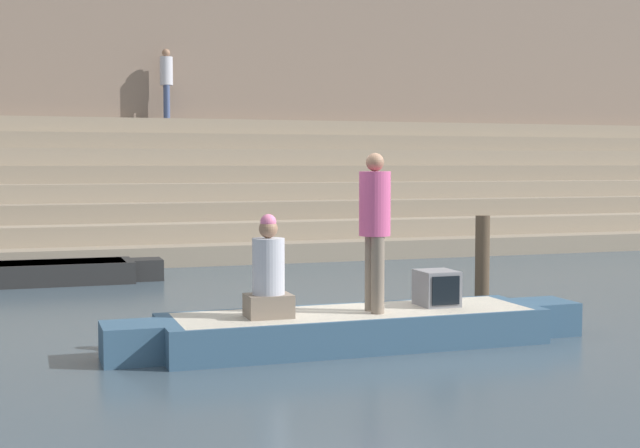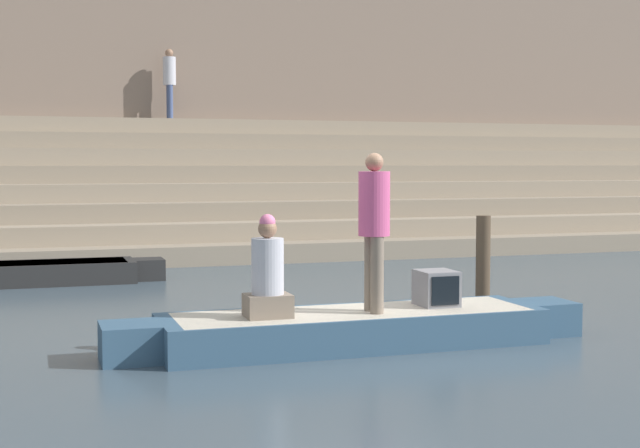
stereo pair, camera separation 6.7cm
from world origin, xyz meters
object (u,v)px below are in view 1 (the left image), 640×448
moored_boat_shore (22,273)px  person_on_steps (166,78)px  person_standing (375,221)px  person_rowing (269,276)px  mooring_post (482,263)px  rowboat_main (354,327)px  tv_set (437,288)px

moored_boat_shore → person_on_steps: 9.09m
person_standing → person_rowing: (-1.20, 0.05, -0.57)m
person_standing → mooring_post: bearing=27.7°
person_rowing → moored_boat_shore: bearing=94.5°
person_standing → person_on_steps: size_ratio=0.99×
rowboat_main → mooring_post: bearing=36.8°
person_rowing → mooring_post: 3.96m
tv_set → moored_boat_shore: 7.90m
person_on_steps → person_standing: bearing=44.0°
rowboat_main → person_standing: size_ratio=3.13×
person_standing → tv_set: size_ratio=3.66×
person_rowing → tv_set: bearing=-12.2°
rowboat_main → person_standing: 1.22m
rowboat_main → tv_set: bearing=7.6°
rowboat_main → person_standing: bearing=-28.5°
rowboat_main → mooring_post: mooring_post is taller
person_standing → mooring_post: size_ratio=1.33×
rowboat_main → person_rowing: bearing=-173.2°
moored_boat_shore → mooring_post: size_ratio=3.54×
person_on_steps → rowboat_main: bearing=43.2°
person_rowing → mooring_post: person_rowing is taller
mooring_post → moored_boat_shore: bearing=141.5°
tv_set → person_on_steps: (-0.99, 13.75, 3.62)m
person_rowing → moored_boat_shore: size_ratio=0.24×
moored_boat_shore → mooring_post: (6.05, -4.82, 0.46)m
rowboat_main → person_rowing: 1.18m
moored_boat_shore → person_on_steps: bearing=67.2°
person_standing → rowboat_main: bearing=138.4°
person_standing → person_on_steps: bearing=80.4°
person_standing → mooring_post: (2.34, 1.81, -0.75)m
moored_boat_shore → mooring_post: mooring_post is taller
rowboat_main → person_standing: (0.20, -0.12, 1.20)m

